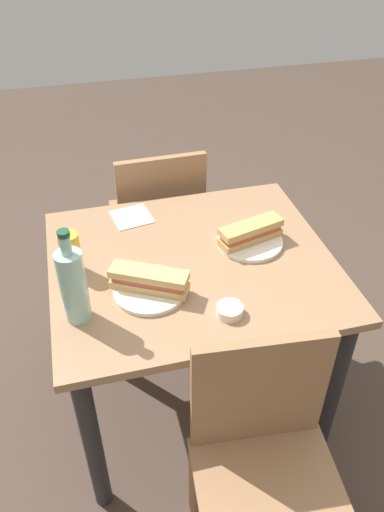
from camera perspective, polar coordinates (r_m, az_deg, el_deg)
name	(u,v)px	position (r m, az deg, el deg)	size (l,w,h in m)	color
ground_plane	(192,394)	(2.25, 0.00, -15.35)	(8.00, 8.00, 0.00)	#47382D
dining_table	(192,288)	(1.79, 0.00, -3.65)	(0.95, 0.83, 0.74)	#997251
chair_far	(160,220)	(2.34, -3.69, 4.06)	(0.41, 0.41, 0.87)	#936B47
chair_near	(264,459)	(1.52, 8.16, -21.71)	(0.43, 0.43, 0.87)	#936B47
plate_near	(150,290)	(1.59, -4.78, -3.80)	(0.23, 0.23, 0.01)	silver
baguette_sandwich_near	(149,280)	(1.57, -4.86, -2.67)	(0.25, 0.18, 0.07)	tan
knife_near	(151,276)	(1.63, -4.60, -2.24)	(0.16, 0.11, 0.01)	silver
plate_far	(250,242)	(1.80, 6.54, 1.63)	(0.23, 0.23, 0.01)	silver
baguette_sandwich_far	(251,232)	(1.77, 6.64, 2.71)	(0.24, 0.13, 0.07)	tan
knife_far	(239,233)	(1.82, 5.38, 2.63)	(0.17, 0.08, 0.01)	silver
water_bottle	(73,285)	(1.46, -13.27, -3.19)	(0.08, 0.08, 0.31)	#99C6B7
beer_glass	(71,253)	(1.67, -13.53, 0.32)	(0.07, 0.07, 0.15)	gold
olive_bowl	(230,310)	(1.51, 4.27, -6.15)	(0.08, 0.08, 0.03)	silver
paper_napkin	(132,217)	(1.94, -6.82, 4.42)	(0.14, 0.14, 0.00)	white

